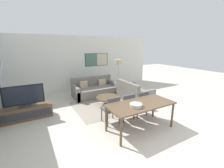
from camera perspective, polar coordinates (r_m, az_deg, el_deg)
ground_plane at (r=3.96m, az=22.03°, el=-22.47°), size 24.00×24.00×0.00m
wall_back at (r=8.15m, az=-10.59°, el=7.88°), size 8.16×0.09×2.80m
area_rug at (r=6.03m, az=-1.38°, el=-7.99°), size 2.64×2.07×0.01m
tv_console at (r=5.60m, az=-29.77°, el=-9.49°), size 1.53×0.42×0.43m
television at (r=5.42m, az=-30.51°, el=-4.02°), size 1.15×0.20×0.69m
sofa_main at (r=7.13m, az=-6.71°, el=-2.18°), size 2.01×0.98×0.86m
sofa_side at (r=6.52m, az=8.08°, el=-3.85°), size 0.98×1.50×0.86m
coffee_table at (r=5.94m, az=-1.39°, el=-5.70°), size 0.96×0.96×0.35m
dining_table at (r=4.23m, az=10.84°, el=-8.21°), size 1.88×0.87×0.77m
dining_chair_left at (r=4.51m, az=-0.19°, el=-9.11°), size 0.46×0.46×0.87m
dining_chair_centre at (r=4.78m, az=5.59°, el=-7.79°), size 0.46×0.46×0.87m
dining_chair_right at (r=5.09m, az=10.69°, el=-6.56°), size 0.46×0.46×0.87m
fruit_bowl at (r=3.94m, az=9.09°, el=-7.90°), size 0.32×0.32×0.09m
floor_lamp at (r=7.57m, az=2.44°, el=7.43°), size 0.35×0.35×1.62m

